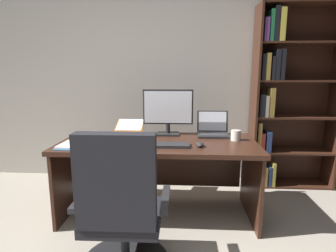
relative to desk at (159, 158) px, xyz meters
The scene contains 13 objects.
wall_back 1.21m from the desk, 95.52° to the left, with size 5.70×0.12×2.53m, color #B2ADA3.
desk is the anchor object (origin of this frame).
bookshelf 1.65m from the desk, 27.62° to the left, with size 0.94×0.32×2.08m.
office_chair 0.94m from the desk, 100.01° to the right, with size 0.61×0.60×1.00m.
monitor 0.47m from the desk, 69.94° to the left, with size 0.50×0.16×0.46m.
laptop 0.61m from the desk, 20.62° to the left, with size 0.31×0.28×0.24m.
keyboard 0.33m from the desk, 74.12° to the right, with size 0.42×0.15×0.02m, color #232326.
computer_mouse 0.50m from the desk, 34.26° to the right, with size 0.06×0.10×0.04m, color #232326.
reading_stand_with_book 0.50m from the desk, 141.12° to the left, with size 0.29×0.29×0.13m.
open_binder 0.69m from the desk, 152.55° to the right, with size 0.49×0.29×0.02m.
notepad 0.34m from the desk, 169.17° to the right, with size 0.15×0.21×0.01m, color white.
pen 0.33m from the desk, 168.36° to the right, with size 0.01×0.01×0.14m, color maroon.
coffee_mug 0.75m from the desk, ahead, with size 0.09×0.09×0.10m, color silver.
Camera 1 is at (0.33, -1.07, 1.34)m, focal length 29.41 mm.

